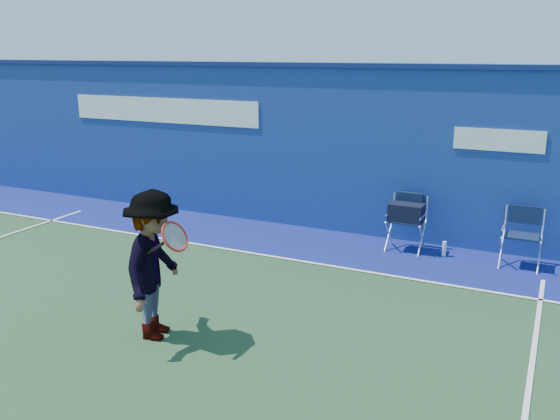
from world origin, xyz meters
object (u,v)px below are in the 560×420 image
at_px(tennis_player, 154,265).
at_px(directors_chair_right, 521,249).
at_px(directors_chair_left, 406,227).
at_px(water_bottle, 444,249).

bearing_deg(tennis_player, directors_chair_right, 49.66).
height_order(directors_chair_left, directors_chair_right, directors_chair_left).
distance_m(directors_chair_right, water_bottle, 1.17).
bearing_deg(directors_chair_right, directors_chair_left, 179.47).
bearing_deg(directors_chair_right, tennis_player, -130.34).
xyz_separation_m(directors_chair_left, tennis_player, (-1.88, -4.38, 0.48)).
bearing_deg(tennis_player, water_bottle, 59.58).
height_order(directors_chair_right, tennis_player, tennis_player).
relative_size(directors_chair_left, tennis_player, 0.54).
relative_size(directors_chair_right, tennis_player, 0.53).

